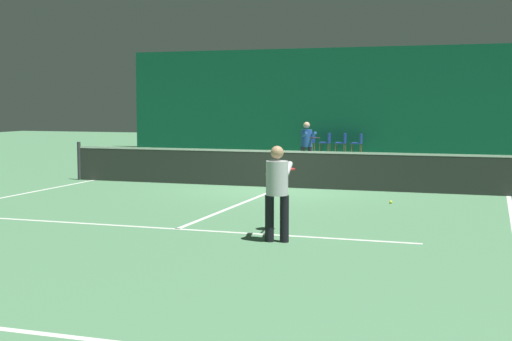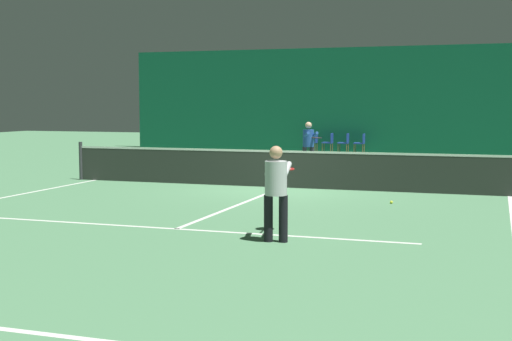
# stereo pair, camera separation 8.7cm
# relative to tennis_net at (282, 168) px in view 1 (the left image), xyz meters

# --- Properties ---
(ground_plane) EXTENTS (60.00, 60.00, 0.00)m
(ground_plane) POSITION_rel_tennis_net_xyz_m (0.00, 0.00, -0.51)
(ground_plane) COLOR #4C7F56
(backdrop_curtain) EXTENTS (23.00, 0.12, 4.62)m
(backdrop_curtain) POSITION_rel_tennis_net_xyz_m (0.00, 14.05, 1.80)
(backdrop_curtain) COLOR #0F5138
(backdrop_curtain) RESTS_ON ground
(court_line_baseline_far) EXTENTS (11.00, 0.10, 0.00)m
(court_line_baseline_far) POSITION_rel_tennis_net_xyz_m (0.00, 11.90, -0.51)
(court_line_baseline_far) COLOR silver
(court_line_baseline_far) RESTS_ON ground
(court_line_service_far) EXTENTS (8.25, 0.10, 0.00)m
(court_line_service_far) POSITION_rel_tennis_net_xyz_m (0.00, 6.40, -0.51)
(court_line_service_far) COLOR silver
(court_line_service_far) RESTS_ON ground
(court_line_service_near) EXTENTS (8.25, 0.10, 0.00)m
(court_line_service_near) POSITION_rel_tennis_net_xyz_m (0.00, -6.40, -0.51)
(court_line_service_near) COLOR silver
(court_line_service_near) RESTS_ON ground
(court_line_sideline_left) EXTENTS (0.10, 23.80, 0.00)m
(court_line_sideline_left) POSITION_rel_tennis_net_xyz_m (-5.50, 0.00, -0.51)
(court_line_sideline_left) COLOR silver
(court_line_sideline_left) RESTS_ON ground
(court_line_sideline_right) EXTENTS (0.10, 23.80, 0.00)m
(court_line_sideline_right) POSITION_rel_tennis_net_xyz_m (5.50, 0.00, -0.51)
(court_line_sideline_right) COLOR silver
(court_line_sideline_right) RESTS_ON ground
(court_line_centre) EXTENTS (0.10, 12.80, 0.00)m
(court_line_centre) POSITION_rel_tennis_net_xyz_m (0.00, 0.00, -0.51)
(court_line_centre) COLOR silver
(court_line_centre) RESTS_ON ground
(tennis_net) EXTENTS (12.00, 0.10, 1.07)m
(tennis_net) POSITION_rel_tennis_net_xyz_m (0.00, 0.00, 0.00)
(tennis_net) COLOR #2D332D
(tennis_net) RESTS_ON ground
(player_near) EXTENTS (0.51, 1.31, 1.50)m
(player_near) POSITION_rel_tennis_net_xyz_m (1.94, -6.89, 0.36)
(player_near) COLOR black
(player_near) RESTS_ON ground
(player_far) EXTENTS (0.94, 1.30, 1.56)m
(player_far) POSITION_rel_tennis_net_xyz_m (-0.52, 4.68, 0.40)
(player_far) COLOR #2D2D38
(player_far) RESTS_ON ground
(courtside_chair_0) EXTENTS (0.44, 0.44, 0.84)m
(courtside_chair_0) POSITION_rel_tennis_net_xyz_m (-2.57, 13.50, -0.03)
(courtside_chair_0) COLOR brown
(courtside_chair_0) RESTS_ON ground
(courtside_chair_1) EXTENTS (0.44, 0.44, 0.84)m
(courtside_chair_1) POSITION_rel_tennis_net_xyz_m (-1.86, 13.50, -0.03)
(courtside_chair_1) COLOR brown
(courtside_chair_1) RESTS_ON ground
(courtside_chair_2) EXTENTS (0.44, 0.44, 0.84)m
(courtside_chair_2) POSITION_rel_tennis_net_xyz_m (-1.15, 13.50, -0.03)
(courtside_chair_2) COLOR brown
(courtside_chair_2) RESTS_ON ground
(courtside_chair_3) EXTENTS (0.44, 0.44, 0.84)m
(courtside_chair_3) POSITION_rel_tennis_net_xyz_m (-0.44, 13.50, -0.03)
(courtside_chair_3) COLOR brown
(courtside_chair_3) RESTS_ON ground
(tennis_ball) EXTENTS (0.07, 0.07, 0.07)m
(tennis_ball) POSITION_rel_tennis_net_xyz_m (3.06, -2.10, -0.48)
(tennis_ball) COLOR #D1DB33
(tennis_ball) RESTS_ON ground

